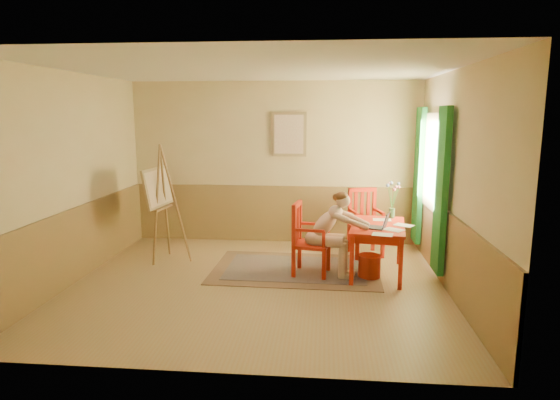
# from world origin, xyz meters

# --- Properties ---
(room) EXTENTS (5.04, 4.54, 2.84)m
(room) POSITION_xyz_m (0.00, 0.00, 1.40)
(room) COLOR #A28759
(room) RESTS_ON ground
(wainscot) EXTENTS (5.00, 4.50, 1.00)m
(wainscot) POSITION_xyz_m (0.00, 0.80, 0.50)
(wainscot) COLOR #977A49
(wainscot) RESTS_ON room
(window) EXTENTS (0.12, 2.01, 2.20)m
(window) POSITION_xyz_m (2.42, 1.10, 1.35)
(window) COLOR white
(window) RESTS_ON room
(wall_portrait) EXTENTS (0.60, 0.05, 0.76)m
(wall_portrait) POSITION_xyz_m (0.25, 2.20, 1.90)
(wall_portrait) COLOR #9B8254
(wall_portrait) RESTS_ON room
(rug) EXTENTS (2.43, 1.65, 0.02)m
(rug) POSITION_xyz_m (0.47, 0.65, 0.01)
(rug) COLOR #8C7251
(rug) RESTS_ON room
(table) EXTENTS (0.87, 1.28, 0.72)m
(table) POSITION_xyz_m (1.63, 0.56, 0.63)
(table) COLOR red
(table) RESTS_ON room
(chair_left) EXTENTS (0.54, 0.52, 1.03)m
(chair_left) POSITION_xyz_m (0.65, 0.45, 0.52)
(chair_left) COLOR red
(chair_left) RESTS_ON room
(chair_back) EXTENTS (0.58, 0.59, 1.06)m
(chair_back) POSITION_xyz_m (1.53, 1.56, 0.53)
(chair_back) COLOR red
(chair_back) RESTS_ON room
(figure) EXTENTS (0.92, 0.46, 1.21)m
(figure) POSITION_xyz_m (0.97, 0.41, 0.67)
(figure) COLOR #DCB293
(figure) RESTS_ON room
(laptop) EXTENTS (0.42, 0.33, 0.22)m
(laptop) POSITION_xyz_m (1.59, 0.34, 0.76)
(laptop) COLOR #1E2338
(laptop) RESTS_ON table
(papers) EXTENTS (0.66, 1.10, 0.00)m
(papers) POSITION_xyz_m (1.78, 0.43, 0.72)
(papers) COLOR white
(papers) RESTS_ON table
(vase) EXTENTS (0.24, 0.27, 0.55)m
(vase) POSITION_xyz_m (1.88, 1.05, 0.97)
(vase) COLOR #3F724C
(vase) RESTS_ON table
(wastebasket) EXTENTS (0.33, 0.33, 0.33)m
(wastebasket) POSITION_xyz_m (1.51, 0.40, 0.16)
(wastebasket) COLOR #A22610
(wastebasket) RESTS_ON room
(easel) EXTENTS (0.64, 0.81, 1.80)m
(easel) POSITION_xyz_m (-1.63, 0.95, 1.07)
(easel) COLOR olive
(easel) RESTS_ON room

